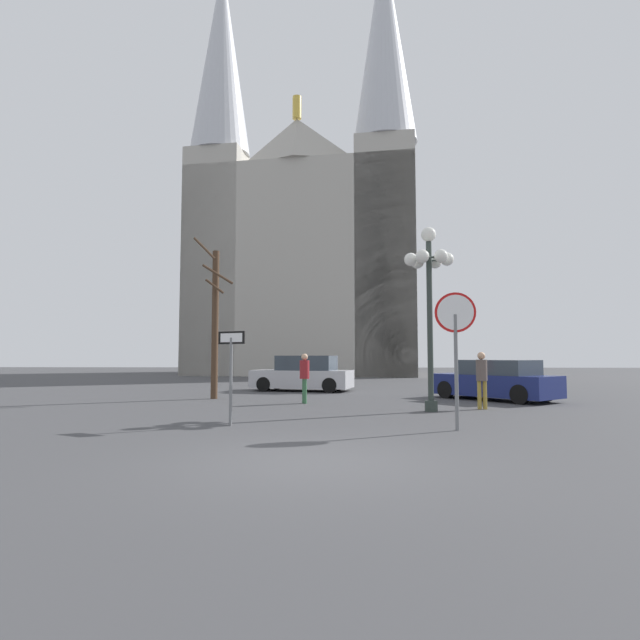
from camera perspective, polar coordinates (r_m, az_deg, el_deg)
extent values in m
plane|color=#424244|center=(7.72, -0.66, -15.78)|extent=(120.00, 120.00, 0.00)
cube|color=#ADA89E|center=(44.44, -1.11, 4.74)|extent=(19.82, 15.42, 16.76)
pyramid|color=#ADA89E|center=(42.02, -2.65, 19.71)|extent=(6.60, 2.82, 3.50)
cylinder|color=gold|center=(43.16, -2.64, 22.93)|extent=(0.70, 0.70, 1.80)
cube|color=#ADA89E|center=(42.38, -11.46, 6.29)|extent=(5.08, 5.08, 18.26)
cone|color=#B7BAC1|center=(48.76, -11.13, 27.22)|extent=(4.98, 4.98, 17.15)
cube|color=#ADA89E|center=(39.54, 7.54, 6.99)|extent=(5.08, 5.08, 18.26)
cone|color=#B7BAC1|center=(46.31, 7.31, 29.03)|extent=(4.98, 4.98, 17.15)
cylinder|color=slate|center=(11.05, 15.21, -5.72)|extent=(0.08, 0.08, 2.44)
cylinder|color=red|center=(11.08, 15.09, 0.83)|extent=(0.85, 0.21, 0.86)
cylinder|color=white|center=(11.06, 15.11, 0.84)|extent=(0.74, 0.16, 0.76)
cylinder|color=slate|center=(11.56, -10.08, -6.89)|extent=(0.07, 0.07, 1.98)
cube|color=black|center=(11.55, -10.02, -1.99)|extent=(0.67, 0.35, 0.29)
cube|color=white|center=(11.53, -10.03, -1.98)|extent=(0.56, 0.28, 0.20)
cylinder|color=#2D3833|center=(14.64, 12.37, -0.62)|extent=(0.16, 0.16, 4.85)
cylinder|color=#2D3833|center=(14.69, 12.51, -9.52)|extent=(0.36, 0.36, 0.30)
sphere|color=white|center=(15.03, 12.21, 9.46)|extent=(0.42, 0.42, 0.42)
sphere|color=white|center=(14.98, 14.23, 6.72)|extent=(0.38, 0.38, 0.38)
cylinder|color=#2D3833|center=(14.93, 13.24, 6.73)|extent=(0.05, 0.52, 0.05)
sphere|color=white|center=(15.36, 12.93, 6.42)|extent=(0.38, 0.38, 0.38)
cylinder|color=#2D3833|center=(15.12, 12.60, 6.59)|extent=(0.47, 0.30, 0.05)
sphere|color=white|center=(15.28, 11.00, 6.45)|extent=(0.38, 0.38, 0.38)
cylinder|color=#2D3833|center=(15.08, 11.62, 6.60)|extent=(0.47, 0.30, 0.05)
sphere|color=white|center=(14.80, 10.26, 6.78)|extent=(0.38, 0.38, 0.38)
cylinder|color=#2D3833|center=(14.84, 11.26, 6.77)|extent=(0.05, 0.52, 0.05)
sphere|color=white|center=(14.40, 11.53, 7.10)|extent=(0.38, 0.38, 0.38)
cylinder|color=#2D3833|center=(14.64, 11.90, 6.92)|extent=(0.47, 0.30, 0.05)
sphere|color=white|center=(14.49, 13.58, 7.06)|extent=(0.38, 0.38, 0.38)
cylinder|color=#2D3833|center=(14.69, 12.91, 6.91)|extent=(0.47, 0.30, 0.05)
cylinder|color=#473323|center=(18.89, -11.83, -0.46)|extent=(0.25, 0.25, 5.46)
cylinder|color=#473323|center=(18.71, -11.87, 3.77)|extent=(0.70, 0.18, 0.56)
cylinder|color=#473323|center=(18.55, -11.53, 5.10)|extent=(1.08, 0.50, 0.70)
cylinder|color=#473323|center=(18.89, -12.98, 7.93)|extent=(1.03, 0.72, 0.98)
cube|color=#B7B7BC|center=(22.62, -2.05, -6.69)|extent=(4.69, 2.81, 0.77)
cube|color=#333D47|center=(22.53, -1.51, -4.89)|extent=(2.77, 2.19, 0.65)
cylinder|color=black|center=(22.34, -6.38, -7.25)|extent=(0.67, 0.36, 0.64)
cylinder|color=black|center=(23.91, -4.87, -7.05)|extent=(0.67, 0.36, 0.64)
cylinder|color=black|center=(21.41, 1.10, -7.42)|extent=(0.67, 0.36, 0.64)
cylinder|color=black|center=(23.04, 2.15, -7.18)|extent=(0.67, 0.36, 0.64)
cube|color=navy|center=(19.03, 19.11, -7.00)|extent=(4.15, 4.45, 0.75)
cube|color=#333D47|center=(18.89, 19.62, -5.08)|extent=(2.78, 2.88, 0.52)
cylinder|color=black|center=(19.26, 14.11, -7.67)|extent=(0.58, 0.63, 0.64)
cylinder|color=black|center=(20.53, 16.86, -7.39)|extent=(0.58, 0.63, 0.64)
cylinder|color=black|center=(17.60, 21.77, -7.85)|extent=(0.58, 0.63, 0.64)
cylinder|color=black|center=(18.97, 24.21, -7.49)|extent=(0.58, 0.63, 0.64)
cylinder|color=#33663F|center=(16.64, -1.72, -8.08)|extent=(0.12, 0.12, 0.81)
cylinder|color=#33663F|center=(16.79, -1.83, -8.04)|extent=(0.12, 0.12, 0.81)
cylinder|color=maroon|center=(16.68, -1.77, -5.64)|extent=(0.32, 0.32, 0.61)
sphere|color=tan|center=(16.67, -1.77, -4.22)|extent=(0.22, 0.22, 0.22)
cylinder|color=olive|center=(15.66, 18.21, -8.09)|extent=(0.12, 0.12, 0.83)
cylinder|color=olive|center=(15.61, 17.64, -8.12)|extent=(0.12, 0.12, 0.83)
cylinder|color=#594C47|center=(15.60, 17.87, -5.45)|extent=(0.32, 0.32, 0.62)
sphere|color=tan|center=(15.59, 17.83, -3.89)|extent=(0.22, 0.22, 0.22)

